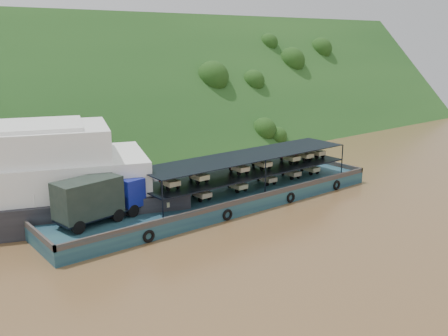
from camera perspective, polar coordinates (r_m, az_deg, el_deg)
ground at (r=49.62m, az=3.98°, el=-3.90°), size 160.00×160.00×0.00m
hillside at (r=79.06m, az=-13.92°, el=2.64°), size 140.00×39.60×39.60m
cargo_barge at (r=47.15m, az=-1.78°, el=-3.26°), size 35.00×7.18×4.96m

